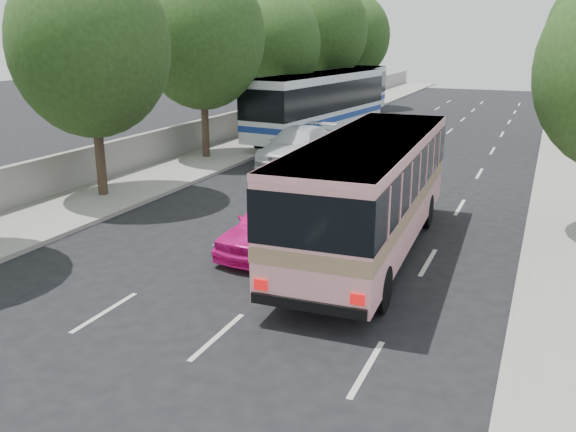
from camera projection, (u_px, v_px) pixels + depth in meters
The scene contains 14 objects.
ground at pixel (222, 292), 14.75m from camera, with size 120.00×120.00×0.00m, color black.
sidewalk_left at pixel (262, 139), 35.54m from camera, with size 4.00×90.00×0.15m, color #9E998E.
low_wall at pixel (234, 124), 35.98m from camera, with size 0.30×90.00×1.50m, color #9E998E.
tree_left_b at pixel (90, 39), 21.49m from camera, with size 5.70×5.70×8.88m.
tree_left_c at pixel (202, 31), 28.51m from camera, with size 6.00×6.00×9.35m.
tree_left_d at pixel (275, 40), 35.66m from camera, with size 5.52×5.52×8.60m.
tree_left_e at pixel (323, 27), 42.43m from camera, with size 6.30×6.30×9.82m.
tree_left_f at pixel (355, 33), 49.67m from camera, with size 5.88×5.88×9.16m.
pink_bus at pixel (370, 183), 16.74m from camera, with size 3.09×10.55×3.34m.
pink_taxi at pixel (275, 224), 17.48m from camera, with size 1.82×4.53×1.54m, color #F71594.
white_pickup at pixel (297, 146), 29.17m from camera, with size 2.38×5.86×1.70m, color silver.
tour_coach_front at pixel (319, 100), 35.27m from camera, with size 4.18×12.93×3.80m.
tour_coach_rear at pixel (349, 91), 42.47m from camera, with size 3.10×12.14×3.61m.
taxi_roof_sign at pixel (275, 195), 17.24m from camera, with size 0.55×0.18×0.18m, color silver.
Camera 1 is at (6.82, -11.86, 6.03)m, focal length 38.00 mm.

